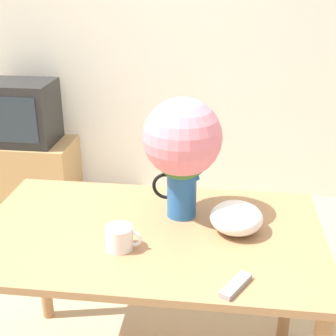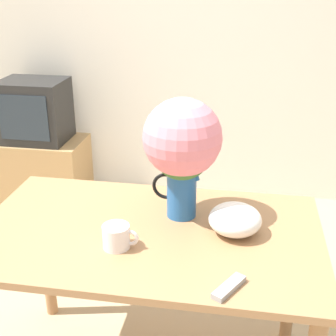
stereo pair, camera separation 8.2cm
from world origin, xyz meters
name	(u,v)px [view 2 (the right image)]	position (x,y,z in m)	size (l,w,h in m)	color
wall_back	(188,34)	(0.00, 2.06, 1.30)	(8.00, 0.05, 2.60)	silver
table	(148,253)	(0.12, 0.00, 0.69)	(1.38, 0.83, 0.80)	#A3754C
flower_vase	(182,145)	(0.23, 0.15, 1.11)	(0.32, 0.32, 0.51)	#235B9E
coffee_mug	(117,237)	(0.03, -0.14, 0.84)	(0.14, 0.10, 0.09)	white
white_bowl	(235,219)	(0.46, 0.04, 0.86)	(0.21, 0.21, 0.12)	white
remote_control	(229,287)	(0.46, -0.33, 0.81)	(0.11, 0.15, 0.02)	#999999
tv_stand	(42,168)	(-1.15, 1.71, 0.25)	(0.73, 0.45, 0.50)	tan
tv_set	(35,111)	(-1.15, 1.71, 0.74)	(0.50, 0.40, 0.48)	black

